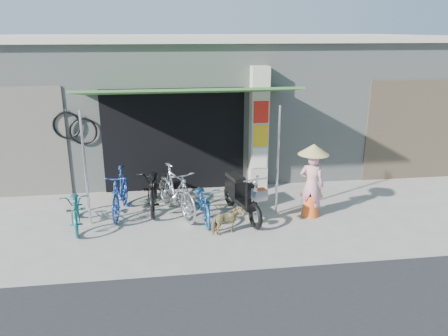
{
  "coord_description": "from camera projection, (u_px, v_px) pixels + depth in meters",
  "views": [
    {
      "loc": [
        -1.4,
        -7.74,
        3.8
      ],
      "look_at": [
        -0.2,
        1.0,
        1.0
      ],
      "focal_mm": 35.0,
      "sensor_mm": 36.0,
      "label": 1
    }
  ],
  "objects": [
    {
      "name": "neighbour_right",
      "position": [
        414.0,
        131.0,
        11.34
      ],
      "size": [
        2.6,
        0.06,
        2.6
      ],
      "primitive_type": "cube",
      "color": "brown",
      "rests_on": "ground"
    },
    {
      "name": "moped",
      "position": [
        241.0,
        195.0,
        9.21
      ],
      "size": [
        0.69,
        1.81,
        1.04
      ],
      "rotation": [
        0.0,
        0.0,
        0.25
      ],
      "color": "black",
      "rests_on": "ground"
    },
    {
      "name": "awning",
      "position": [
        187.0,
        93.0,
        9.3
      ],
      "size": [
        4.6,
        1.88,
        2.72
      ],
      "color": "#356A2F",
      "rests_on": "ground"
    },
    {
      "name": "ground",
      "position": [
        241.0,
        231.0,
        8.64
      ],
      "size": [
        80.0,
        80.0,
        0.0
      ],
      "primitive_type": "plane",
      "color": "#9D988D",
      "rests_on": "ground"
    },
    {
      "name": "nun",
      "position": [
        312.0,
        180.0,
        9.11
      ],
      "size": [
        0.64,
        0.64,
        1.58
      ],
      "rotation": [
        0.0,
        0.0,
        2.63
      ],
      "color": "#CE8B95",
      "rests_on": "ground"
    },
    {
      "name": "bike_silver",
      "position": [
        176.0,
        191.0,
        9.26
      ],
      "size": [
        1.19,
        1.85,
        1.08
      ],
      "primitive_type": "imported",
      "rotation": [
        0.0,
        0.0,
        0.41
      ],
      "color": "#AAA9AE",
      "rests_on": "ground"
    },
    {
      "name": "bike_blue",
      "position": [
        120.0,
        192.0,
        9.28
      ],
      "size": [
        0.63,
        1.7,
        1.0
      ],
      "primitive_type": "imported",
      "rotation": [
        0.0,
        0.0,
        -0.1
      ],
      "color": "navy",
      "rests_on": "ground"
    },
    {
      "name": "bike_black",
      "position": [
        154.0,
        187.0,
        9.62
      ],
      "size": [
        0.69,
        1.87,
        0.98
      ],
      "primitive_type": "imported",
      "rotation": [
        0.0,
        0.0,
        -0.02
      ],
      "color": "black",
      "rests_on": "ground"
    },
    {
      "name": "bike_navy",
      "position": [
        204.0,
        201.0,
        9.06
      ],
      "size": [
        0.63,
        1.56,
        0.8
      ],
      "primitive_type": "imported",
      "rotation": [
        0.0,
        0.0,
        0.07
      ],
      "color": "#215798",
      "rests_on": "ground"
    },
    {
      "name": "neighbour_left",
      "position": [
        8.0,
        144.0,
        10.05
      ],
      "size": [
        2.6,
        0.06,
        2.6
      ],
      "primitive_type": "cube",
      "color": "#6B665B",
      "rests_on": "ground"
    },
    {
      "name": "bicycle_shop",
      "position": [
        212.0,
        99.0,
        12.9
      ],
      "size": [
        12.3,
        5.3,
        3.66
      ],
      "color": "gray",
      "rests_on": "ground"
    },
    {
      "name": "shop_pillar",
      "position": [
        259.0,
        129.0,
        10.61
      ],
      "size": [
        0.42,
        0.44,
        3.0
      ],
      "color": "beige",
      "rests_on": "ground"
    },
    {
      "name": "street_dog",
      "position": [
        227.0,
        221.0,
        8.43
      ],
      "size": [
        0.7,
        0.51,
        0.54
      ],
      "primitive_type": "imported",
      "rotation": [
        0.0,
        0.0,
        1.97
      ],
      "color": "#A07D55",
      "rests_on": "ground"
    },
    {
      "name": "bike_teal",
      "position": [
        76.0,
        208.0,
        8.72
      ],
      "size": [
        0.8,
        1.6,
        0.81
      ],
      "primitive_type": "imported",
      "rotation": [
        0.0,
        0.0,
        0.18
      ],
      "color": "#165E66",
      "rests_on": "ground"
    }
  ]
}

